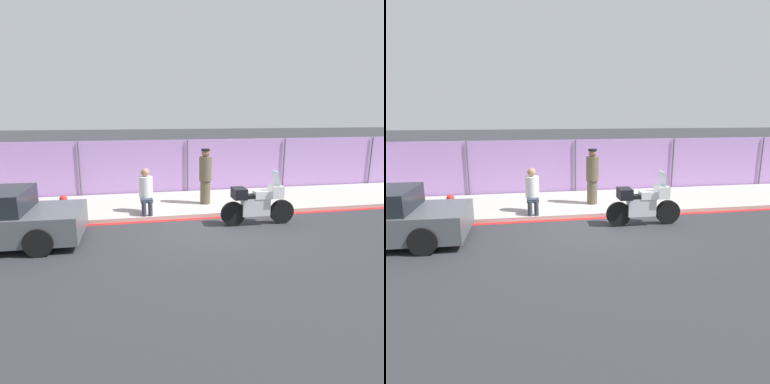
# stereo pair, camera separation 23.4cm
# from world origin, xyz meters

# --- Properties ---
(ground_plane) EXTENTS (120.00, 120.00, 0.00)m
(ground_plane) POSITION_xyz_m (0.00, 0.00, 0.00)
(ground_plane) COLOR #2D2D33
(sidewalk) EXTENTS (30.06, 3.22, 0.12)m
(sidewalk) POSITION_xyz_m (0.00, 2.50, 0.06)
(sidewalk) COLOR #ADA89E
(sidewalk) RESTS_ON ground_plane
(curb_paint_stripe) EXTENTS (30.06, 0.18, 0.01)m
(curb_paint_stripe) POSITION_xyz_m (0.00, 0.80, 0.00)
(curb_paint_stripe) COLOR red
(curb_paint_stripe) RESTS_ON ground_plane
(storefront_fence) EXTENTS (28.56, 0.17, 2.14)m
(storefront_fence) POSITION_xyz_m (0.00, 4.20, 1.07)
(storefront_fence) COLOR #AD7FC6
(storefront_fence) RESTS_ON ground_plane
(motorcycle) EXTENTS (2.16, 0.53, 1.55)m
(motorcycle) POSITION_xyz_m (1.28, -0.03, 0.63)
(motorcycle) COLOR black
(motorcycle) RESTS_ON ground_plane
(officer_standing) EXTENTS (0.42, 0.42, 1.87)m
(officer_standing) POSITION_xyz_m (0.25, 2.10, 1.07)
(officer_standing) COLOR brown
(officer_standing) RESTS_ON sidewalk
(person_seated_on_curb) EXTENTS (0.42, 0.72, 1.38)m
(person_seated_on_curb) POSITION_xyz_m (-1.79, 1.38, 0.88)
(person_seated_on_curb) COLOR #2D3342
(person_seated_on_curb) RESTS_ON sidewalk
(fire_hydrant) EXTENTS (0.25, 0.32, 0.64)m
(fire_hydrant) POSITION_xyz_m (-4.23, 1.48, 0.43)
(fire_hydrant) COLOR red
(fire_hydrant) RESTS_ON sidewalk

